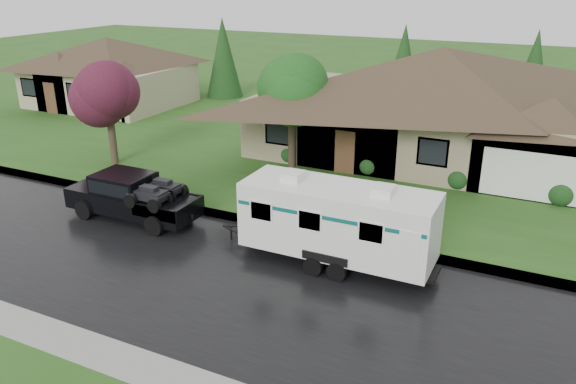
# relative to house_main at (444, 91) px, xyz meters

# --- Properties ---
(ground) EXTENTS (140.00, 140.00, 0.00)m
(ground) POSITION_rel_house_main_xyz_m (-2.29, -13.84, -3.59)
(ground) COLOR #27531A
(ground) RESTS_ON ground
(road) EXTENTS (140.00, 8.00, 0.01)m
(road) POSITION_rel_house_main_xyz_m (-2.29, -15.84, -3.59)
(road) COLOR black
(road) RESTS_ON ground
(curb) EXTENTS (140.00, 0.50, 0.15)m
(curb) POSITION_rel_house_main_xyz_m (-2.29, -11.59, -3.52)
(curb) COLOR gray
(curb) RESTS_ON ground
(lawn) EXTENTS (140.00, 26.00, 0.15)m
(lawn) POSITION_rel_house_main_xyz_m (-2.29, 1.16, -3.52)
(lawn) COLOR #27531A
(lawn) RESTS_ON ground
(house_main) EXTENTS (19.44, 10.80, 6.90)m
(house_main) POSITION_rel_house_main_xyz_m (0.00, 0.00, 0.00)
(house_main) COLOR gray
(house_main) RESTS_ON lawn
(house_far) EXTENTS (10.80, 8.64, 5.80)m
(house_far) POSITION_rel_house_main_xyz_m (-24.07, 2.02, -0.62)
(house_far) COLOR tan
(house_far) RESTS_ON lawn
(tree_left_green) EXTENTS (3.30, 3.30, 5.45)m
(tree_left_green) POSITION_rel_house_main_xyz_m (-6.25, -5.01, 0.34)
(tree_left_green) COLOR #382B1E
(tree_left_green) RESTS_ON lawn
(tree_red) EXTENTS (3.05, 3.05, 5.05)m
(tree_red) POSITION_rel_house_main_xyz_m (-14.62, -8.46, 0.06)
(tree_red) COLOR #382B1E
(tree_red) RESTS_ON lawn
(shrub_row) EXTENTS (13.60, 1.00, 1.00)m
(shrub_row) POSITION_rel_house_main_xyz_m (-0.29, -4.54, -2.94)
(shrub_row) COLOR #143814
(shrub_row) RESTS_ON lawn
(pickup_truck) EXTENTS (5.49, 2.09, 1.83)m
(pickup_truck) POSITION_rel_house_main_xyz_m (-9.48, -13.24, -2.61)
(pickup_truck) COLOR black
(pickup_truck) RESTS_ON ground
(travel_trailer) EXTENTS (6.77, 2.38, 3.04)m
(travel_trailer) POSITION_rel_house_main_xyz_m (-0.68, -13.24, -1.98)
(travel_trailer) COLOR white
(travel_trailer) RESTS_ON ground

